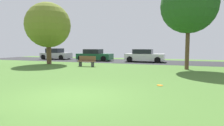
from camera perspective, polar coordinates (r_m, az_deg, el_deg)
ground_plane at (r=6.88m, az=-11.68°, el=-9.85°), size 44.00×44.00×0.00m
road_strip at (r=22.01m, az=10.60°, el=0.35°), size 44.00×6.40×0.01m
oak_tree_left at (r=15.83m, az=22.02°, el=15.70°), size 4.15×4.15×6.88m
maple_tree_far at (r=20.23m, az=-18.61°, el=10.68°), size 4.43×4.43×6.08m
frisbee_disc at (r=8.83m, az=14.14°, el=-6.51°), size 0.27×0.27×0.03m
parked_car_silver at (r=27.32m, az=-16.49°, el=2.52°), size 4.09×2.02×1.48m
parked_car_green at (r=23.61m, az=-5.29°, el=2.29°), size 4.34×1.97×1.41m
parked_car_white at (r=21.88m, az=9.67°, el=2.07°), size 4.35×2.08×1.44m
park_bench at (r=16.86m, az=-7.57°, el=0.56°), size 1.60×0.45×0.90m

